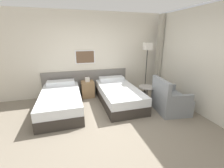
% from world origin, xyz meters
% --- Properties ---
extents(ground_plane, '(16.00, 16.00, 0.00)m').
position_xyz_m(ground_plane, '(0.00, 0.00, 0.00)').
color(ground_plane, slate).
extents(wall_headboard, '(10.00, 0.10, 2.70)m').
position_xyz_m(wall_headboard, '(-0.02, 2.29, 1.30)').
color(wall_headboard, beige).
rests_on(wall_headboard, ground_plane).
extents(wall_window, '(0.21, 4.77, 2.70)m').
position_xyz_m(wall_window, '(2.37, -0.01, 1.34)').
color(wall_window, white).
rests_on(wall_window, ground_plane).
extents(bed_near_door, '(1.04, 2.02, 0.62)m').
position_xyz_m(bed_near_door, '(-1.11, 1.23, 0.25)').
color(bed_near_door, '#332D28').
rests_on(bed_near_door, ground_plane).
extents(bed_near_window, '(1.04, 2.02, 0.62)m').
position_xyz_m(bed_near_window, '(0.54, 1.23, 0.25)').
color(bed_near_window, '#332D28').
rests_on(bed_near_window, ground_plane).
extents(nightstand, '(0.41, 0.41, 0.66)m').
position_xyz_m(nightstand, '(-0.29, 1.98, 0.27)').
color(nightstand, '#9E7A51').
rests_on(nightstand, ground_plane).
extents(floor_lamp, '(0.24, 0.24, 1.74)m').
position_xyz_m(floor_lamp, '(1.72, 1.77, 1.47)').
color(floor_lamp, black).
rests_on(floor_lamp, ground_plane).
extents(side_table, '(0.49, 0.49, 0.53)m').
position_xyz_m(side_table, '(1.33, 0.94, 0.37)').
color(side_table, gray).
rests_on(side_table, ground_plane).
extents(armchair, '(0.86, 0.97, 0.91)m').
position_xyz_m(armchair, '(1.68, 0.34, 0.29)').
color(armchair, gray).
rests_on(armchair, ground_plane).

